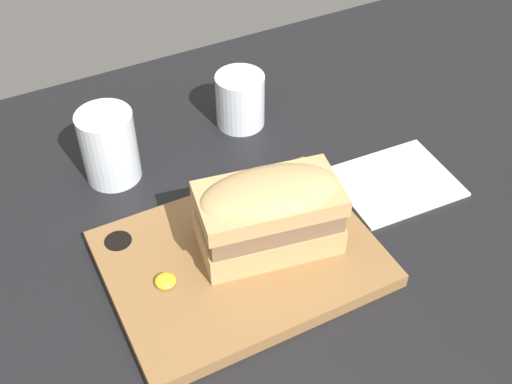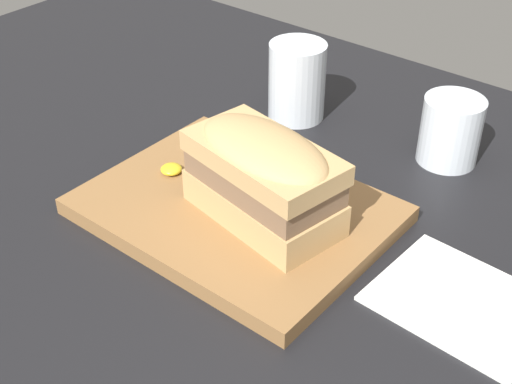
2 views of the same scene
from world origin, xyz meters
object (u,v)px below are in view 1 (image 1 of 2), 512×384
Objects in this scene: sandwich at (269,211)px; water_glass at (110,150)px; wine_glass at (240,103)px; napkin at (395,182)px; serving_board at (240,258)px.

sandwich reaches higher than water_glass.
wine_glass is 25.59cm from napkin.
water_glass is 38.90cm from napkin.
wine_glass is at bearing 120.29° from napkin.
sandwich reaches higher than serving_board.
serving_board is 28.02cm from wine_glass.
serving_board is 3.04× the size of water_glass.
napkin is (33.59, -19.15, -4.28)cm from water_glass.
sandwich is 1.71× the size of water_glass.
serving_board is 24.05cm from water_glass.
napkin is at bearing -59.71° from wine_glass.
sandwich is 22.69cm from napkin.
water_glass is 1.26× the size of wine_glass.
sandwich reaches higher than napkin.
water_glass is at bearing 150.31° from napkin.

